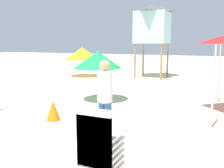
{
  "coord_description": "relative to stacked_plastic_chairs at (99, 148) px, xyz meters",
  "views": [
    {
      "loc": [
        3.78,
        -2.61,
        2.08
      ],
      "look_at": [
        1.05,
        3.31,
        1.02
      ],
      "focal_mm": 41.01,
      "sensor_mm": 36.0,
      "label": 1
    }
  ],
  "objects": [
    {
      "name": "traffic_cone_near",
      "position": [
        -2.79,
        2.67,
        -0.47
      ],
      "size": [
        0.38,
        0.38,
        0.55
      ],
      "primitive_type": "cone",
      "color": "orange",
      "rests_on": "ground"
    },
    {
      "name": "lifeguard_near_right",
      "position": [
        -0.89,
        1.99,
        0.26
      ],
      "size": [
        0.32,
        0.32,
        1.73
      ],
      "color": "#33598C",
      "rests_on": "ground"
    },
    {
      "name": "lifeguard_tower",
      "position": [
        -2.79,
        12.13,
        2.42
      ],
      "size": [
        1.98,
        1.98,
        4.29
      ],
      "color": "olive",
      "rests_on": "ground"
    },
    {
      "name": "stacked_plastic_chairs",
      "position": [
        0.0,
        0.0,
        0.0
      ],
      "size": [
        0.48,
        0.48,
        1.29
      ],
      "color": "silver",
      "rests_on": "ground"
    },
    {
      "name": "beach_umbrella_mid",
      "position": [
        -2.77,
        5.21,
        0.74
      ],
      "size": [
        1.7,
        1.7,
        1.79
      ],
      "color": "beige",
      "rests_on": "ground"
    },
    {
      "name": "beach_umbrella_left",
      "position": [
        -6.82,
        10.82,
        0.68
      ],
      "size": [
        2.12,
        2.12,
        1.79
      ],
      "color": "beige",
      "rests_on": "ground"
    }
  ]
}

